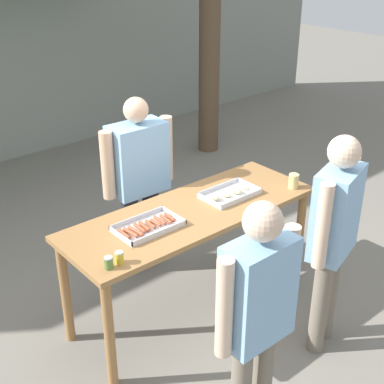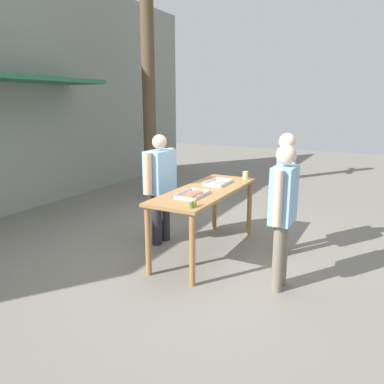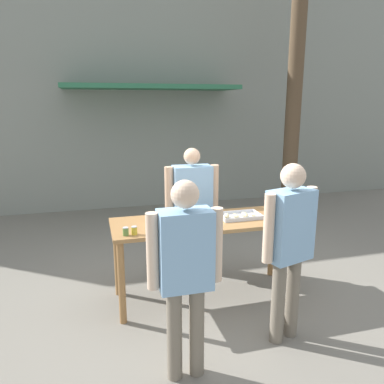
{
  "view_description": "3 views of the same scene",
  "coord_description": "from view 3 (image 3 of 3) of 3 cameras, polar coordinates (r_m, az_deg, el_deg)",
  "views": [
    {
      "loc": [
        -2.26,
        -2.68,
        2.78
      ],
      "look_at": [
        0.0,
        0.0,
        1.04
      ],
      "focal_mm": 50.0,
      "sensor_mm": 36.0,
      "label": 1
    },
    {
      "loc": [
        -4.36,
        -2.09,
        2.02
      ],
      "look_at": [
        -0.41,
        -0.01,
        0.94
      ],
      "focal_mm": 35.0,
      "sensor_mm": 36.0,
      "label": 2
    },
    {
      "loc": [
        -1.16,
        -3.66,
        2.13
      ],
      "look_at": [
        0.04,
        0.74,
        1.03
      ],
      "focal_mm": 35.0,
      "sensor_mm": 36.0,
      "label": 3
    }
  ],
  "objects": [
    {
      "name": "building_facade_back",
      "position": [
        7.73,
        -6.83,
        14.39
      ],
      "size": [
        12.0,
        1.11,
        4.5
      ],
      "color": "gray",
      "rests_on": "ground"
    },
    {
      "name": "food_tray_sausages",
      "position": [
        3.92,
        -3.56,
        -4.62
      ],
      "size": [
        0.47,
        0.28,
        0.04
      ],
      "color": "silver",
      "rests_on": "serving_table"
    },
    {
      "name": "beer_cup",
      "position": [
        4.15,
        14.8,
        -3.39
      ],
      "size": [
        0.08,
        0.08,
        0.12
      ],
      "color": "#DBC67A",
      "rests_on": "serving_table"
    },
    {
      "name": "serving_table",
      "position": [
        4.07,
        2.21,
        -5.91
      ],
      "size": [
        2.02,
        0.72,
        0.89
      ],
      "color": "olive",
      "rests_on": "ground"
    },
    {
      "name": "person_server_behind_table",
      "position": [
        4.72,
        -0.0,
        -1.22
      ],
      "size": [
        0.69,
        0.27,
        1.58
      ],
      "rotation": [
        0.0,
        0.0,
        -0.02
      ],
      "color": "#232328",
      "rests_on": "ground"
    },
    {
      "name": "food_tray_buns",
      "position": [
        4.15,
        7.27,
        -3.65
      ],
      "size": [
        0.45,
        0.28,
        0.06
      ],
      "color": "silver",
      "rests_on": "serving_table"
    },
    {
      "name": "utility_pole",
      "position": [
        7.15,
        15.56,
        18.11
      ],
      "size": [
        1.1,
        0.28,
        5.41
      ],
      "color": "brown",
      "rests_on": "ground"
    },
    {
      "name": "condiment_jar_ketchup",
      "position": [
        3.64,
        -8.79,
        -5.8
      ],
      "size": [
        0.06,
        0.06,
        0.08
      ],
      "color": "gold",
      "rests_on": "serving_table"
    },
    {
      "name": "ground_plane",
      "position": [
        4.39,
        2.11,
        -15.47
      ],
      "size": [
        24.0,
        24.0,
        0.0
      ],
      "primitive_type": "plane",
      "color": "slate"
    },
    {
      "name": "condiment_jar_mustard",
      "position": [
        3.62,
        -10.07,
        -5.93
      ],
      "size": [
        0.06,
        0.06,
        0.08
      ],
      "color": "#567A38",
      "rests_on": "serving_table"
    },
    {
      "name": "person_customer_with_cup",
      "position": [
        3.38,
        14.58,
        -6.89
      ],
      "size": [
        0.57,
        0.33,
        1.63
      ],
      "rotation": [
        0.0,
        0.0,
        3.44
      ],
      "color": "#756B5B",
      "rests_on": "ground"
    },
    {
      "name": "person_customer_holding_hotdog",
      "position": [
        2.83,
        -1.02,
        -11.06
      ],
      "size": [
        0.58,
        0.22,
        1.6
      ],
      "rotation": [
        0.0,
        0.0,
        3.14
      ],
      "color": "#756B5B",
      "rests_on": "ground"
    }
  ]
}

